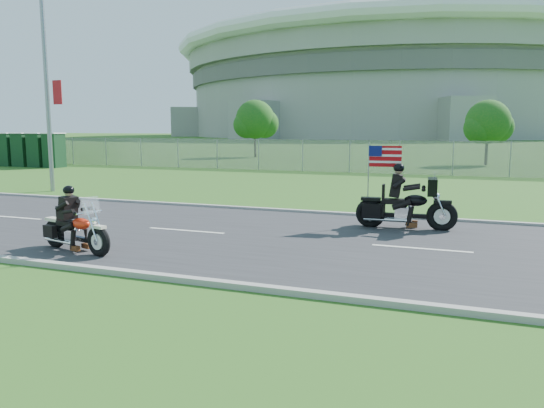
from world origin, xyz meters
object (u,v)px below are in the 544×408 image
at_px(streetlight, 49,58).
at_px(porta_toilet_d, 8,150).
at_px(porta_toilet_b, 38,150).
at_px(porta_toilet_a, 54,151).
at_px(motorcycle_follow, 406,207).
at_px(porta_toilet_c, 23,150).
at_px(motorcycle_lead, 75,231).

relative_size(streetlight, porta_toilet_d, 4.35).
distance_m(porta_toilet_b, porta_toilet_d, 2.80).
xyz_separation_m(porta_toilet_a, motorcycle_follow, (25.37, -14.63, -0.54)).
bearing_deg(porta_toilet_c, porta_toilet_d, 180.00).
xyz_separation_m(porta_toilet_a, porta_toilet_d, (-4.20, 0.00, 0.00)).
bearing_deg(streetlight, porta_toilet_c, 139.94).
height_order(porta_toilet_b, porta_toilet_c, same).
distance_m(streetlight, porta_toilet_a, 15.39).
bearing_deg(motorcycle_follow, porta_toilet_b, 147.02).
bearing_deg(porta_toilet_d, porta_toilet_a, 0.00).
bearing_deg(porta_toilet_c, motorcycle_lead, -42.53).
bearing_deg(motorcycle_lead, porta_toilet_d, 152.96).
distance_m(streetlight, motorcycle_follow, 16.60).
bearing_deg(porta_toilet_a, porta_toilet_b, 180.00).
bearing_deg(porta_toilet_a, porta_toilet_c, 180.00).
relative_size(porta_toilet_b, motorcycle_lead, 1.05).
distance_m(porta_toilet_c, motorcycle_follow, 31.74).
height_order(porta_toilet_b, motorcycle_lead, porta_toilet_b).
relative_size(streetlight, motorcycle_lead, 4.58).
xyz_separation_m(porta_toilet_d, motorcycle_follow, (29.57, -14.63, -0.54)).
bearing_deg(porta_toilet_b, streetlight, -43.35).
bearing_deg(porta_toilet_c, porta_toilet_a, 0.00).
distance_m(porta_toilet_c, motorcycle_lead, 29.42).
relative_size(streetlight, porta_toilet_a, 4.35).
bearing_deg(porta_toilet_d, porta_toilet_c, 0.00).
relative_size(porta_toilet_a, porta_toilet_c, 1.00).
bearing_deg(streetlight, motorcycle_lead, -45.78).
bearing_deg(motorcycle_lead, porta_toilet_b, 149.27).
xyz_separation_m(streetlight, porta_toilet_b, (-11.42, 10.78, -4.49)).
bearing_deg(porta_toilet_d, streetlight, -37.17).
bearing_deg(porta_toilet_b, porta_toilet_d, 180.00).
height_order(porta_toilet_a, porta_toilet_b, same).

